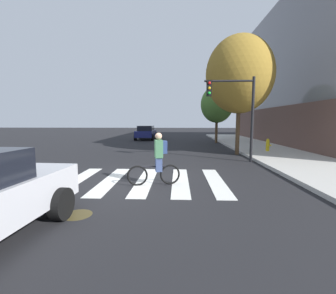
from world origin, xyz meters
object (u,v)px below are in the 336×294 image
manhole_cover (77,215)px  street_tree_near (240,75)px  cyclist (158,159)px  sedan_mid (146,132)px  street_tree_mid (217,104)px  traffic_light_near (236,105)px  fire_hydrant (268,145)px

manhole_cover → street_tree_near: size_ratio=0.09×
cyclist → street_tree_near: bearing=58.8°
street_tree_near → sedan_mid: bearing=122.7°
cyclist → street_tree_mid: 15.52m
street_tree_near → street_tree_mid: size_ratio=1.34×
manhole_cover → traffic_light_near: size_ratio=0.15×
cyclist → fire_hydrant: bearing=50.3°
sedan_mid → fire_hydrant: sedan_mid is taller
traffic_light_near → fire_hydrant: bearing=48.3°
cyclist → street_tree_mid: bearing=74.0°
manhole_cover → traffic_light_near: 9.04m
cyclist → sedan_mid: bearing=99.0°
fire_hydrant → street_tree_near: size_ratio=0.11×
fire_hydrant → street_tree_near: bearing=-163.6°
traffic_light_near → street_tree_mid: (0.73, 10.23, 0.71)m
street_tree_near → street_tree_mid: 7.73m
sedan_mid → fire_hydrant: size_ratio=5.68×
traffic_light_near → manhole_cover: bearing=-126.1°
manhole_cover → street_tree_near: 12.15m
sedan_mid → street_tree_near: size_ratio=0.63×
sedan_mid → fire_hydrant: 14.01m
fire_hydrant → street_tree_near: (-2.07, -0.61, 4.24)m
cyclist → street_tree_near: size_ratio=0.24×
street_tree_mid → traffic_light_near: bearing=-94.1°
sedan_mid → street_tree_mid: (7.11, -3.50, 2.78)m
sedan_mid → cyclist: size_ratio=2.62×
street_tree_near → cyclist: bearing=-121.2°
manhole_cover → street_tree_mid: street_tree_mid is taller
cyclist → traffic_light_near: (3.49, 4.45, 2.02)m
sedan_mid → manhole_cover: bearing=-86.3°
traffic_light_near → cyclist: bearing=-128.1°
manhole_cover → sedan_mid: bearing=93.7°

